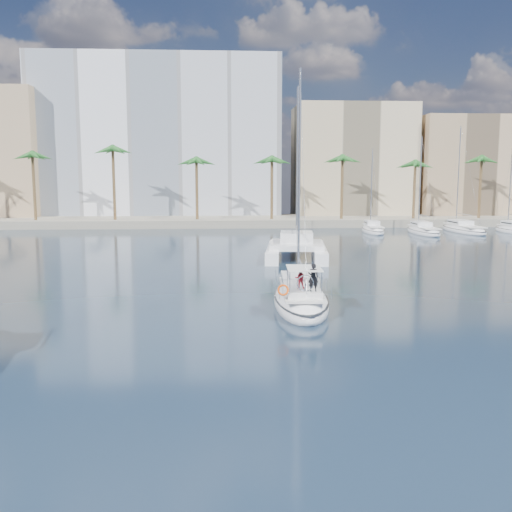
{
  "coord_description": "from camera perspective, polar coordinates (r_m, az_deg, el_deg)",
  "views": [
    {
      "loc": [
        -1.11,
        -31.26,
        7.88
      ],
      "look_at": [
        0.87,
        1.5,
        3.25
      ],
      "focal_mm": 40.0,
      "sensor_mm": 36.0,
      "label": 1
    }
  ],
  "objects": [
    {
      "name": "quay",
      "position": [
        92.55,
        -2.76,
        3.52
      ],
      "size": [
        120.0,
        14.0,
        1.2
      ],
      "primitive_type": "cube",
      "color": "gray",
      "rests_on": "ground"
    },
    {
      "name": "main_sloop",
      "position": [
        34.8,
        4.48,
        -4.24
      ],
      "size": [
        3.85,
        10.37,
        15.14
      ],
      "rotation": [
        0.0,
        0.0,
        -0.06
      ],
      "color": "white",
      "rests_on": "ground"
    },
    {
      "name": "moored_yacht_a",
      "position": [
        81.44,
        11.6,
        2.32
      ],
      "size": [
        3.37,
        9.52,
        11.9
      ],
      "primitive_type": null,
      "rotation": [
        0.0,
        0.0,
        -0.07
      ],
      "color": "white",
      "rests_on": "ground"
    },
    {
      "name": "moored_yacht_c",
      "position": [
        85.73,
        20.03,
        2.28
      ],
      "size": [
        3.98,
        12.33,
        15.54
      ],
      "primitive_type": null,
      "rotation": [
        0.0,
        0.0,
        0.03
      ],
      "color": "white",
      "rests_on": "ground"
    },
    {
      "name": "palm_right",
      "position": [
        95.01,
        18.47,
        9.08
      ],
      "size": [
        3.6,
        3.6,
        12.3
      ],
      "color": "brown",
      "rests_on": "ground"
    },
    {
      "name": "palm_left",
      "position": [
        94.22,
        -24.19,
        8.8
      ],
      "size": [
        3.6,
        3.6,
        12.3
      ],
      "color": "brown",
      "rests_on": "ground"
    },
    {
      "name": "catamaran",
      "position": [
        55.15,
        4.07,
        0.98
      ],
      "size": [
        6.95,
        11.79,
        16.39
      ],
      "rotation": [
        0.0,
        0.0,
        -0.13
      ],
      "color": "white",
      "rests_on": "ground"
    },
    {
      "name": "seagull",
      "position": [
        33.17,
        2.83,
        -3.92
      ],
      "size": [
        1.15,
        0.5,
        0.21
      ],
      "color": "silver",
      "rests_on": "ground"
    },
    {
      "name": "building_tan_right",
      "position": [
        108.22,
        20.23,
        8.14
      ],
      "size": [
        18.0,
        12.0,
        18.0
      ],
      "primitive_type": "cube",
      "color": "tan",
      "rests_on": "ground"
    },
    {
      "name": "building_beige",
      "position": [
        103.88,
        9.52,
        9.1
      ],
      "size": [
        20.0,
        14.0,
        20.0
      ],
      "primitive_type": "cube",
      "color": "#C3AF8C",
      "rests_on": "ground"
    },
    {
      "name": "ground",
      "position": [
        32.25,
        -1.38,
        -6.11
      ],
      "size": [
        160.0,
        160.0,
        0.0
      ],
      "primitive_type": "plane",
      "color": "black",
      "rests_on": "ground"
    },
    {
      "name": "palm_centre",
      "position": [
        88.3,
        -2.77,
        9.59
      ],
      "size": [
        3.6,
        3.6,
        12.3
      ],
      "color": "brown",
      "rests_on": "ground"
    },
    {
      "name": "moored_yacht_b",
      "position": [
        81.48,
        16.38,
        2.16
      ],
      "size": [
        3.32,
        10.83,
        13.72
      ],
      "primitive_type": null,
      "rotation": [
        0.0,
        0.0,
        -0.02
      ],
      "color": "white",
      "rests_on": "ground"
    },
    {
      "name": "building_modern",
      "position": [
        105.0,
        -9.59,
        11.27
      ],
      "size": [
        42.0,
        16.0,
        28.0
      ],
      "primitive_type": "cube",
      "color": "white",
      "rests_on": "ground"
    }
  ]
}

